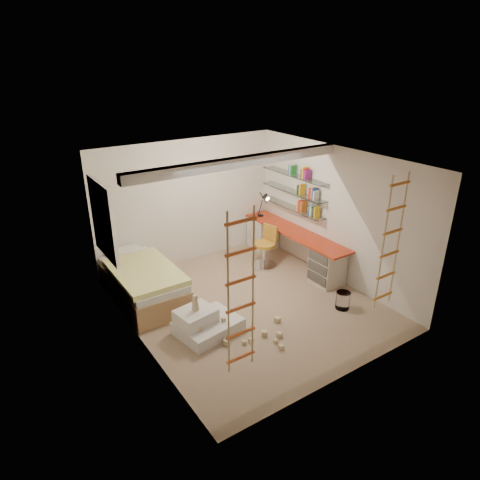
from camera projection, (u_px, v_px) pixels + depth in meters
floor at (249, 304)px, 7.64m from camera, size 4.50×4.50×0.00m
ceiling_beam at (240, 162)px, 6.87m from camera, size 4.00×0.18×0.16m
window_frame at (103, 220)px, 7.17m from camera, size 0.06×1.15×1.35m
window_blind at (105, 220)px, 7.19m from camera, size 0.02×1.00×1.20m
rope_ladder_left at (241, 294)px, 5.02m from camera, size 0.41×0.04×2.13m
rope_ladder_right at (391, 243)px, 6.39m from camera, size 0.41×0.04×2.13m
waste_bin at (343, 300)px, 7.47m from camera, size 0.25×0.25×0.31m
desk at (293, 246)px, 9.01m from camera, size 0.56×2.80×0.75m
shelves at (293, 192)px, 8.86m from camera, size 0.25×1.80×0.71m
bed at (143, 283)px, 7.70m from camera, size 1.02×2.00×0.69m
task_lamp at (265, 201)px, 9.43m from camera, size 0.14×0.36×0.57m
swivel_chair at (265, 252)px, 8.90m from camera, size 0.63×0.63×0.89m
play_platform at (205, 323)px, 6.81m from camera, size 1.06×0.89×0.43m
toy_blocks at (237, 326)px, 6.69m from camera, size 1.40×1.18×0.70m
books at (293, 187)px, 8.82m from camera, size 0.14×0.64×0.92m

